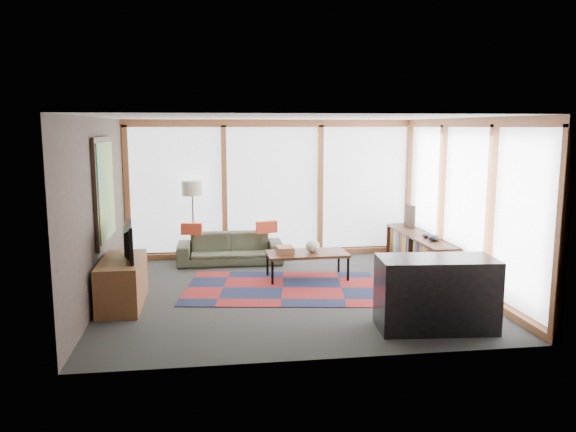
{
  "coord_description": "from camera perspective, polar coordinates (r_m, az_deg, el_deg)",
  "views": [
    {
      "loc": [
        -1.21,
        -8.09,
        2.47
      ],
      "look_at": [
        0.0,
        0.4,
        1.1
      ],
      "focal_mm": 35.0,
      "sensor_mm": 36.0,
      "label": 1
    }
  ],
  "objects": [
    {
      "name": "coffee_table",
      "position": [
        9.23,
        1.93,
        -5.05
      ],
      "size": [
        1.33,
        0.7,
        0.44
      ],
      "primitive_type": null,
      "rotation": [
        0.0,
        0.0,
        0.03
      ],
      "color": "black",
      "rests_on": "ground"
    },
    {
      "name": "tv_console",
      "position": [
        8.17,
        -16.47,
        -6.49
      ],
      "size": [
        0.55,
        1.32,
        0.66
      ],
      "primitive_type": "cube",
      "color": "brown",
      "rests_on": "ground"
    },
    {
      "name": "floor_lamp",
      "position": [
        10.32,
        -9.62,
        -0.62
      ],
      "size": [
        0.38,
        0.38,
        1.51
      ],
      "primitive_type": null,
      "color": "black",
      "rests_on": "ground"
    },
    {
      "name": "rug",
      "position": [
        8.74,
        -0.58,
        -7.3
      ],
      "size": [
        3.21,
        2.33,
        0.01
      ],
      "primitive_type": "cube",
      "rotation": [
        0.0,
        0.0,
        -0.15
      ],
      "color": "maroon",
      "rests_on": "ground"
    },
    {
      "name": "bookshelf",
      "position": [
        10.1,
        13.25,
        -3.57
      ],
      "size": [
        0.44,
        2.41,
        0.6
      ],
      "primitive_type": null,
      "color": "black",
      "rests_on": "ground"
    },
    {
      "name": "ground",
      "position": [
        8.54,
        0.38,
        -7.73
      ],
      "size": [
        5.5,
        5.5,
        0.0
      ],
      "primitive_type": "plane",
      "color": "#2A2A28",
      "rests_on": "ground"
    },
    {
      "name": "shelf_picture",
      "position": [
        10.7,
        12.26,
        -0.03
      ],
      "size": [
        0.1,
        0.33,
        0.43
      ],
      "primitive_type": "cube",
      "rotation": [
        0.0,
        0.0,
        0.19
      ],
      "color": "black",
      "rests_on": "bookshelf"
    },
    {
      "name": "sofa",
      "position": [
        10.28,
        -5.9,
        -3.3
      ],
      "size": [
        1.9,
        0.78,
        0.55
      ],
      "primitive_type": "imported",
      "rotation": [
        0.0,
        0.0,
        -0.02
      ],
      "color": "#373D2C",
      "rests_on": "ground"
    },
    {
      "name": "book_stack",
      "position": [
        9.12,
        -0.31,
        -3.46
      ],
      "size": [
        0.28,
        0.34,
        0.11
      ],
      "primitive_type": "cube",
      "rotation": [
        0.0,
        0.0,
        0.06
      ],
      "color": "brown",
      "rests_on": "coffee_table"
    },
    {
      "name": "room_envelope",
      "position": [
        8.87,
        3.02,
        3.05
      ],
      "size": [
        5.52,
        5.02,
        2.62
      ],
      "color": "#3B332A",
      "rests_on": "ground"
    },
    {
      "name": "bowl_a",
      "position": [
        9.57,
        14.62,
        -2.17
      ],
      "size": [
        0.25,
        0.25,
        0.1
      ],
      "primitive_type": "ellipsoid",
      "rotation": [
        0.0,
        0.0,
        0.26
      ],
      "color": "black",
      "rests_on": "bookshelf"
    },
    {
      "name": "bowl_b",
      "position": [
        9.81,
        13.89,
        -1.94
      ],
      "size": [
        0.16,
        0.16,
        0.07
      ],
      "primitive_type": "ellipsoid",
      "rotation": [
        0.0,
        0.0,
        -0.06
      ],
      "color": "black",
      "rests_on": "bookshelf"
    },
    {
      "name": "pillow_right",
      "position": [
        10.24,
        -2.19,
        -1.13
      ],
      "size": [
        0.4,
        0.21,
        0.21
      ],
      "primitive_type": "cube",
      "rotation": [
        0.0,
        0.0,
        0.26
      ],
      "color": "#BC3A22",
      "rests_on": "sofa"
    },
    {
      "name": "bar_counter",
      "position": [
        7.16,
        14.8,
        -7.64
      ],
      "size": [
        1.46,
        0.78,
        0.89
      ],
      "primitive_type": "cube",
      "rotation": [
        0.0,
        0.0,
        -0.09
      ],
      "color": "black",
      "rests_on": "ground"
    },
    {
      "name": "pillow_left",
      "position": [
        10.21,
        -9.76,
        -1.3
      ],
      "size": [
        0.39,
        0.18,
        0.21
      ],
      "primitive_type": "cube",
      "rotation": [
        0.0,
        0.0,
        -0.17
      ],
      "color": "#BC3A22",
      "rests_on": "sofa"
    },
    {
      "name": "television",
      "position": [
        8.03,
        -16.35,
        -2.49
      ],
      "size": [
        0.25,
        0.88,
        0.5
      ],
      "primitive_type": "imported",
      "rotation": [
        0.0,
        0.0,
        1.73
      ],
      "color": "black",
      "rests_on": "tv_console"
    },
    {
      "name": "vase",
      "position": [
        9.2,
        2.52,
        -3.07
      ],
      "size": [
        0.23,
        0.23,
        0.2
      ],
      "primitive_type": "ellipsoid",
      "rotation": [
        0.0,
        0.0,
        -0.01
      ],
      "color": "beige",
      "rests_on": "coffee_table"
    }
  ]
}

